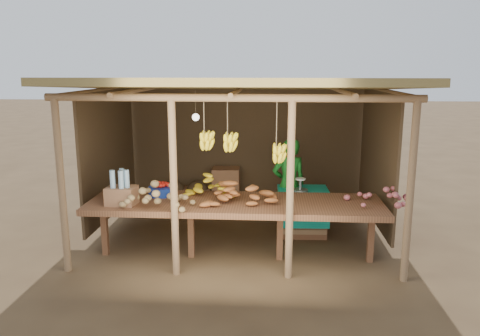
{
  "coord_description": "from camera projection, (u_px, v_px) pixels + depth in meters",
  "views": [
    {
      "loc": [
        0.47,
        -6.9,
        2.55
      ],
      "look_at": [
        0.0,
        0.0,
        1.05
      ],
      "focal_mm": 35.0,
      "sensor_mm": 36.0,
      "label": 1
    }
  ],
  "objects": [
    {
      "name": "banana_pile",
      "position": [
        211.0,
        183.0,
        6.48
      ],
      "size": [
        0.75,
        0.62,
        0.35
      ],
      "primitive_type": null,
      "rotation": [
        0.0,
        0.0,
        0.42
      ],
      "color": "yellow",
      "rests_on": "counter"
    },
    {
      "name": "vendor",
      "position": [
        289.0,
        185.0,
        7.35
      ],
      "size": [
        0.61,
        0.48,
        1.47
      ],
      "primitive_type": "imported",
      "rotation": [
        0.0,
        0.0,
        3.41
      ],
      "color": "#186F21",
      "rests_on": "ground"
    },
    {
      "name": "stall_structure",
      "position": [
        241.0,
        110.0,
        6.98
      ],
      "size": [
        4.7,
        3.5,
        2.43
      ],
      "color": "#936E4C",
      "rests_on": "ground"
    },
    {
      "name": "counter",
      "position": [
        235.0,
        206.0,
        6.22
      ],
      "size": [
        3.9,
        1.05,
        0.8
      ],
      "color": "brown",
      "rests_on": "ground"
    },
    {
      "name": "onion_heap",
      "position": [
        382.0,
        192.0,
        6.0
      ],
      "size": [
        0.94,
        0.71,
        0.36
      ],
      "primitive_type": null,
      "rotation": [
        0.0,
        0.0,
        -0.27
      ],
      "color": "#CC6368",
      "rests_on": "counter"
    },
    {
      "name": "ground",
      "position": [
        240.0,
        234.0,
        7.3
      ],
      "size": [
        60.0,
        60.0,
        0.0
      ],
      "primitive_type": "plane",
      "color": "brown",
      "rests_on": "ground"
    },
    {
      "name": "bottle_box",
      "position": [
        121.0,
        191.0,
        6.04
      ],
      "size": [
        0.39,
        0.32,
        0.47
      ],
      "color": "#8C5D3F",
      "rests_on": "counter"
    },
    {
      "name": "sweet_potato_heap",
      "position": [
        242.0,
        189.0,
        6.13
      ],
      "size": [
        1.01,
        0.73,
        0.36
      ],
      "primitive_type": null,
      "rotation": [
        0.0,
        0.0,
        -0.22
      ],
      "color": "#9D5628",
      "rests_on": "counter"
    },
    {
      "name": "tomato_basin",
      "position": [
        161.0,
        190.0,
        6.49
      ],
      "size": [
        0.35,
        0.35,
        0.19
      ],
      "rotation": [
        0.0,
        0.0,
        0.23
      ],
      "color": "navy",
      "rests_on": "counter"
    },
    {
      "name": "tarp_crate",
      "position": [
        303.0,
        210.0,
        7.24
      ],
      "size": [
        0.79,
        0.69,
        0.92
      ],
      "color": "brown",
      "rests_on": "ground"
    },
    {
      "name": "carton_stack",
      "position": [
        216.0,
        192.0,
        8.43
      ],
      "size": [
        1.01,
        0.39,
        0.77
      ],
      "color": "#8C5D3F",
      "rests_on": "ground"
    },
    {
      "name": "potato_heap",
      "position": [
        157.0,
        193.0,
        5.94
      ],
      "size": [
        1.07,
        0.86,
        0.36
      ],
      "primitive_type": null,
      "rotation": [
        0.0,
        0.0,
        0.38
      ],
      "color": "olive",
      "rests_on": "counter"
    },
    {
      "name": "burlap_sacks",
      "position": [
        186.0,
        195.0,
        8.48
      ],
      "size": [
        0.91,
        0.48,
        0.64
      ],
      "color": "#4D3923",
      "rests_on": "ground"
    }
  ]
}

